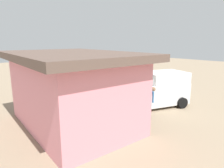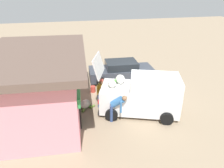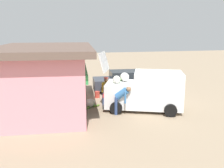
# 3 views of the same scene
# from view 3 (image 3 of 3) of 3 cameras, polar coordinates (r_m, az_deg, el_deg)

# --- Properties ---
(ground_plane) EXTENTS (60.00, 60.00, 0.00)m
(ground_plane) POSITION_cam_3_polar(r_m,az_deg,el_deg) (15.06, 7.07, -3.25)
(ground_plane) COLOR gray
(storefront_bar) EXTENTS (7.13, 5.11, 3.30)m
(storefront_bar) POSITION_cam_3_polar(r_m,az_deg,el_deg) (12.71, -15.16, 1.33)
(storefront_bar) COLOR pink
(storefront_bar) RESTS_ON ground_plane
(delivery_van) EXTENTS (3.17, 4.51, 2.96)m
(delivery_van) POSITION_cam_3_polar(r_m,az_deg,el_deg) (12.75, 7.94, -1.58)
(delivery_van) COLOR white
(delivery_van) RESTS_ON ground_plane
(parked_sedan) EXTENTS (2.34, 4.49, 1.35)m
(parked_sedan) POSITION_cam_3_polar(r_m,az_deg,el_deg) (16.71, 3.23, 0.68)
(parked_sedan) COLOR #383D47
(parked_sedan) RESTS_ON ground_plane
(vendor_standing) EXTENTS (0.45, 0.53, 1.60)m
(vendor_standing) POSITION_cam_3_polar(r_m,az_deg,el_deg) (13.17, -1.37, -1.36)
(vendor_standing) COLOR navy
(vendor_standing) RESTS_ON ground_plane
(customer_bending) EXTENTS (0.72, 0.79, 1.43)m
(customer_bending) POSITION_cam_3_polar(r_m,az_deg,el_deg) (11.90, 2.22, -3.02)
(customer_bending) COLOR navy
(customer_bending) RESTS_ON ground_plane
(unloaded_banana_pile) EXTENTS (0.92, 0.94, 0.43)m
(unloaded_banana_pile) POSITION_cam_3_polar(r_m,az_deg,el_deg) (13.28, -5.21, -4.47)
(unloaded_banana_pile) COLOR silver
(unloaded_banana_pile) RESTS_ON ground_plane
(paint_bucket) EXTENTS (0.31, 0.31, 0.38)m
(paint_bucket) POSITION_cam_3_polar(r_m,az_deg,el_deg) (15.01, -3.48, -2.46)
(paint_bucket) COLOR #BF3F33
(paint_bucket) RESTS_ON ground_plane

